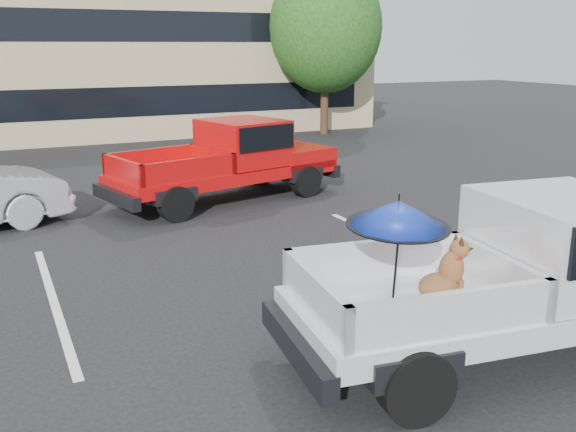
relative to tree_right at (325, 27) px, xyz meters
name	(u,v)px	position (x,y,z in m)	size (l,w,h in m)	color
ground	(304,316)	(-9.00, -16.00, -4.21)	(90.00, 90.00, 0.00)	black
stripe_left	(54,301)	(-12.00, -14.00, -4.21)	(0.12, 5.00, 0.01)	silver
stripe_right	(401,246)	(-6.00, -14.00, -4.21)	(0.12, 5.00, 0.01)	silver
motel_building	(122,53)	(-7.00, 4.99, -1.00)	(20.40, 8.40, 6.30)	tan
tree_right	(325,27)	(0.00, 0.00, 0.00)	(4.46, 4.46, 6.78)	#332114
tree_back	(192,26)	(-3.00, 8.00, 0.20)	(4.68, 4.68, 7.11)	#332114
silver_pickup	(543,266)	(-6.90, -18.04, -3.16)	(5.89, 2.65, 2.06)	black
red_pickup	(237,156)	(-7.30, -9.15, -3.19)	(5.93, 3.25, 1.86)	black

